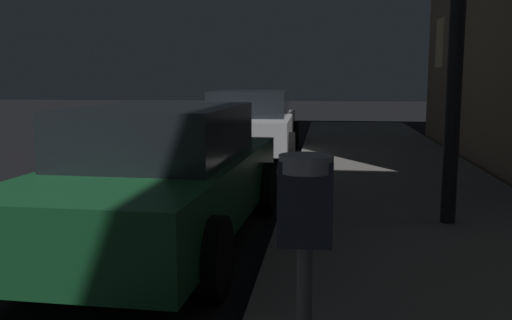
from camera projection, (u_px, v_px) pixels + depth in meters
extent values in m
cube|color=#232838|center=(305.00, 203.00, 1.96)|extent=(0.19, 0.11, 0.30)
cylinder|color=#999EA5|center=(306.00, 164.00, 1.94)|extent=(0.19, 0.19, 0.06)
cube|color=black|center=(290.00, 192.00, 1.97)|extent=(0.01, 0.08, 0.11)
cube|color=#19592D|center=(163.00, 189.00, 5.87)|extent=(1.89, 4.61, 0.64)
cube|color=#1E2328|center=(161.00, 134.00, 5.75)|extent=(1.59, 2.24, 0.56)
cylinder|color=black|center=(136.00, 184.00, 7.42)|extent=(0.25, 0.67, 0.66)
cylinder|color=black|center=(265.00, 188.00, 7.14)|extent=(0.25, 0.67, 0.66)
cylinder|color=black|center=(9.00, 247.00, 4.67)|extent=(0.25, 0.67, 0.66)
cylinder|color=black|center=(212.00, 258.00, 4.39)|extent=(0.25, 0.67, 0.66)
cube|color=silver|center=(251.00, 130.00, 12.61)|extent=(1.93, 4.54, 0.64)
cube|color=#1E2328|center=(251.00, 104.00, 12.55)|extent=(1.66, 2.43, 0.56)
cylinder|color=black|center=(220.00, 134.00, 14.11)|extent=(0.23, 0.66, 0.66)
cylinder|color=black|center=(294.00, 135.00, 13.93)|extent=(0.23, 0.66, 0.66)
cylinder|color=black|center=(198.00, 147.00, 11.37)|extent=(0.23, 0.66, 0.66)
cylinder|color=black|center=(289.00, 148.00, 11.18)|extent=(0.23, 0.66, 0.66)
cube|color=#F2D17F|center=(440.00, 43.00, 14.05)|extent=(0.06, 0.90, 1.20)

